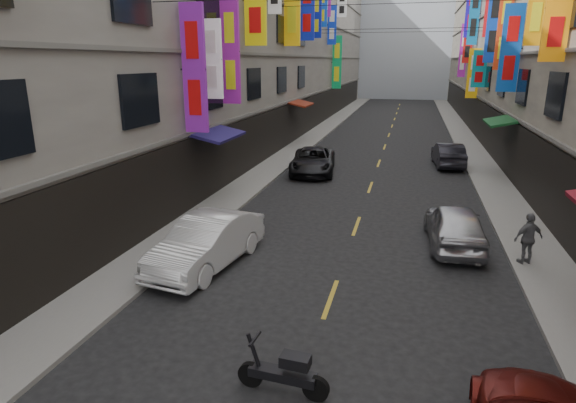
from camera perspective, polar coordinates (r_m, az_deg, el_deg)
The scene contains 14 objects.
sidewalk_left at distance 36.73m, azimuth 1.94°, elevation 6.97°, with size 2.00×90.00×0.12m, color slate.
sidewalk_right at distance 36.16m, azimuth 20.96°, elevation 5.75°, with size 2.00×90.00×0.12m, color slate.
building_row_left at distance 38.12m, azimuth -7.39°, elevation 21.42°, with size 10.14×90.00×19.00m.
haze_block at distance 85.56m, azimuth 13.89°, elevation 19.24°, with size 18.00×8.00×22.00m, color #A6AEB9.
shop_signage at distance 28.37m, azimuth 11.00°, elevation 22.34°, with size 14.00×55.00×12.04m.
street_awnings at distance 19.87m, azimuth 5.48°, elevation 7.46°, with size 13.99×35.20×0.41m.
lane_markings at distance 33.01m, azimuth 11.08°, elevation 5.51°, with size 0.12×80.20×0.01m.
scooter_crossing at distance 9.54m, azimuth -0.45°, elevation -19.65°, with size 1.80×0.50×1.14m.
scooter_far_right at distance 18.66m, azimuth 19.00°, elevation -2.04°, with size 0.77×1.75×1.14m.
car_left_mid at distance 14.80m, azimuth -9.59°, elevation -4.78°, with size 1.63×4.67×1.54m, color white.
car_left_far at distance 26.83m, azimuth 2.96°, elevation 4.83°, with size 2.30×4.99×1.39m, color black.
car_right_mid at distance 17.10m, azimuth 19.14°, elevation -2.68°, with size 1.74×4.32×1.47m, color #B5B5BA.
car_right_far at distance 30.10m, azimuth 18.44°, elevation 5.29°, with size 1.48×4.26×1.40m, color #222128.
pedestrian_rfar at distance 16.19m, azimuth 26.60°, elevation -3.94°, with size 0.93×0.53×1.59m, color slate.
Camera 1 is at (1.74, 6.60, 6.05)m, focal length 30.00 mm.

